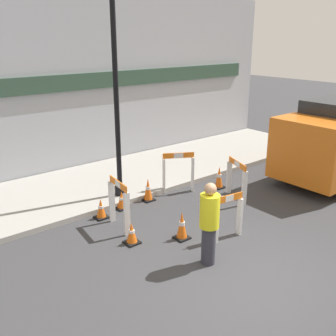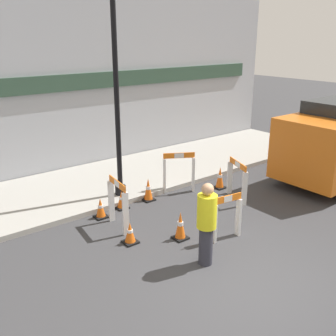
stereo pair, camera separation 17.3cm
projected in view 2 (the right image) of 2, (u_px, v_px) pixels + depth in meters
ground_plane at (259, 293)px, 6.69m from camera, size 60.00×60.00×0.00m
sidewalk_slab at (89, 186)px, 11.27m from camera, size 18.00×3.37×0.13m
storefront_facade at (56, 85)px, 11.71m from camera, size 18.00×0.22×5.50m
streetlamp_post at (115, 55)px, 9.35m from camera, size 0.44×0.44×5.62m
barricade_0 at (227, 216)px, 8.32m from camera, size 0.71×0.24×1.01m
barricade_1 at (237, 179)px, 10.32m from camera, size 0.46×0.92×1.06m
barricade_2 at (179, 171)px, 10.80m from camera, size 0.82×0.55×1.14m
barricade_3 at (118, 203)px, 8.78m from camera, size 0.25×0.87×1.15m
traffic_cone_0 at (122, 200)px, 9.89m from camera, size 0.30×0.30×0.47m
traffic_cone_1 at (180, 226)px, 8.38m from camera, size 0.30×0.30×0.62m
traffic_cone_2 at (148, 190)px, 10.35m from camera, size 0.30×0.30×0.62m
traffic_cone_3 at (130, 233)px, 8.24m from camera, size 0.30×0.30×0.48m
traffic_cone_4 at (101, 208)px, 9.39m from camera, size 0.30×0.30×0.49m
traffic_cone_5 at (220, 178)px, 11.17m from camera, size 0.30×0.30×0.64m
person_worker at (207, 222)px, 7.29m from camera, size 0.50×0.50×1.65m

